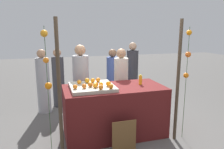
% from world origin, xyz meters
% --- Properties ---
extents(ground_plane, '(24.00, 24.00, 0.00)m').
position_xyz_m(ground_plane, '(0.00, 0.00, 0.00)').
color(ground_plane, '#565451').
extents(stall_counter, '(1.83, 0.90, 0.92)m').
position_xyz_m(stall_counter, '(0.00, 0.00, 0.46)').
color(stall_counter, '#5B1919').
rests_on(stall_counter, ground_plane).
extents(orange_tray, '(0.76, 0.73, 0.06)m').
position_xyz_m(orange_tray, '(-0.41, 0.00, 0.95)').
color(orange_tray, '#B2AD99').
rests_on(orange_tray, stall_counter).
extents(orange_0, '(0.08, 0.08, 0.08)m').
position_xyz_m(orange_0, '(-0.72, -0.15, 1.02)').
color(orange_0, orange).
rests_on(orange_0, orange_tray).
extents(orange_1, '(0.08, 0.08, 0.08)m').
position_xyz_m(orange_1, '(-0.25, 0.21, 1.02)').
color(orange_1, orange).
rests_on(orange_1, orange_tray).
extents(orange_2, '(0.09, 0.09, 0.09)m').
position_xyz_m(orange_2, '(-0.46, 0.20, 1.03)').
color(orange_2, orange).
rests_on(orange_2, orange_tray).
extents(orange_3, '(0.08, 0.08, 0.08)m').
position_xyz_m(orange_3, '(-0.32, -0.30, 1.02)').
color(orange_3, orange).
rests_on(orange_3, orange_tray).
extents(orange_4, '(0.08, 0.08, 0.08)m').
position_xyz_m(orange_4, '(-0.36, 0.19, 1.02)').
color(orange_4, orange).
rests_on(orange_4, orange_tray).
extents(orange_5, '(0.08, 0.08, 0.08)m').
position_xyz_m(orange_5, '(-0.61, 0.15, 1.02)').
color(orange_5, orange).
rests_on(orange_5, orange_tray).
extents(orange_6, '(0.08, 0.08, 0.08)m').
position_xyz_m(orange_6, '(-0.39, -0.18, 1.02)').
color(orange_6, orange).
rests_on(orange_6, orange_tray).
extents(orange_7, '(0.08, 0.08, 0.08)m').
position_xyz_m(orange_7, '(-0.36, -0.10, 1.02)').
color(orange_7, orange).
rests_on(orange_7, orange_tray).
extents(orange_8, '(0.07, 0.07, 0.07)m').
position_xyz_m(orange_8, '(-0.27, -0.10, 1.02)').
color(orange_8, orange).
rests_on(orange_8, orange_tray).
extents(orange_9, '(0.08, 0.08, 0.08)m').
position_xyz_m(orange_9, '(-0.15, -0.30, 1.02)').
color(orange_9, orange).
rests_on(orange_9, orange_tray).
extents(orange_10, '(0.09, 0.09, 0.09)m').
position_xyz_m(orange_10, '(-0.46, -0.10, 1.02)').
color(orange_10, orange).
rests_on(orange_10, orange_tray).
extents(orange_11, '(0.08, 0.08, 0.08)m').
position_xyz_m(orange_11, '(-0.57, -0.15, 1.02)').
color(orange_11, orange).
rests_on(orange_11, orange_tray).
extents(orange_12, '(0.09, 0.09, 0.09)m').
position_xyz_m(orange_12, '(-0.15, -0.15, 1.03)').
color(orange_12, orange).
rests_on(orange_12, orange_tray).
extents(juice_bottle, '(0.06, 0.06, 0.19)m').
position_xyz_m(juice_bottle, '(0.53, 0.04, 1.01)').
color(juice_bottle, orange).
rests_on(juice_bottle, stall_counter).
extents(chalkboard_sign, '(0.40, 0.03, 0.56)m').
position_xyz_m(chalkboard_sign, '(-0.04, -0.66, 0.27)').
color(chalkboard_sign, brown).
rests_on(chalkboard_sign, ground_plane).
extents(vendor_left, '(0.33, 0.33, 1.65)m').
position_xyz_m(vendor_left, '(-0.50, 0.74, 0.77)').
color(vendor_left, '#99999E').
rests_on(vendor_left, ground_plane).
extents(vendor_right, '(0.31, 0.31, 1.54)m').
position_xyz_m(vendor_right, '(0.39, 0.77, 0.72)').
color(vendor_right, beige).
rests_on(vendor_right, ground_plane).
extents(crowd_person_0, '(0.30, 0.30, 1.48)m').
position_xyz_m(crowd_person_0, '(-0.91, 1.86, 0.69)').
color(crowd_person_0, '#333338').
rests_on(crowd_person_0, ground_plane).
extents(crowd_person_1, '(0.30, 0.30, 1.47)m').
position_xyz_m(crowd_person_1, '(0.40, 1.45, 0.69)').
color(crowd_person_1, '#384C8C').
rests_on(crowd_person_1, ground_plane).
extents(crowd_person_2, '(0.32, 0.32, 1.60)m').
position_xyz_m(crowd_person_2, '(1.12, 1.91, 0.74)').
color(crowd_person_2, '#333338').
rests_on(crowd_person_2, ground_plane).
extents(crowd_person_3, '(0.30, 0.30, 1.51)m').
position_xyz_m(crowd_person_3, '(-1.27, 1.54, 0.70)').
color(crowd_person_3, '#99999E').
rests_on(crowd_person_3, ground_plane).
extents(canopy_post_left, '(0.06, 0.06, 2.12)m').
position_xyz_m(canopy_post_left, '(-0.99, -0.49, 1.06)').
color(canopy_post_left, '#473828').
rests_on(canopy_post_left, ground_plane).
extents(canopy_post_right, '(0.06, 0.06, 2.12)m').
position_xyz_m(canopy_post_right, '(0.99, -0.49, 1.06)').
color(canopy_post_right, '#473828').
rests_on(canopy_post_right, ground_plane).
extents(garland_strand_left, '(0.11, 0.11, 1.99)m').
position_xyz_m(garland_strand_left, '(-1.15, -0.53, 1.49)').
color(garland_strand_left, '#2D4C23').
rests_on(garland_strand_left, ground_plane).
extents(garland_strand_right, '(0.10, 0.10, 1.99)m').
position_xyz_m(garland_strand_right, '(1.16, -0.48, 1.50)').
color(garland_strand_right, '#2D4C23').
rests_on(garland_strand_right, ground_plane).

